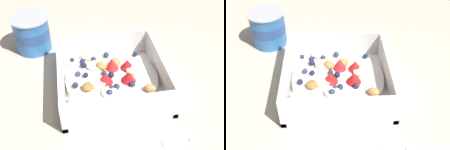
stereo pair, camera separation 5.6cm
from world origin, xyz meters
TOP-DOWN VIEW (x-y plane):
  - ground_plane at (0.00, 0.00)m, footprint 2.40×2.40m
  - fruit_bowl at (-0.01, -0.01)m, footprint 0.21×0.21m
  - spoon at (-0.16, -0.11)m, footprint 0.03×0.17m
  - yogurt_cup at (0.15, 0.15)m, footprint 0.08×0.08m

SIDE VIEW (x-z plane):
  - ground_plane at x=0.00m, z-range 0.00..0.00m
  - spoon at x=-0.16m, z-range 0.00..0.01m
  - fruit_bowl at x=-0.01m, z-range -0.01..0.05m
  - yogurt_cup at x=0.15m, z-range 0.00..0.08m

